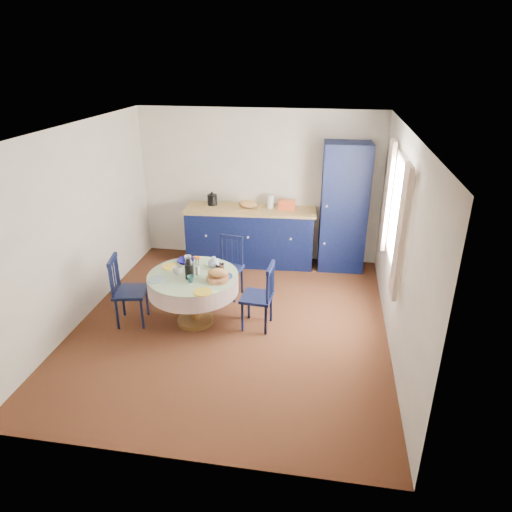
{
  "coord_description": "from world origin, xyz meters",
  "views": [
    {
      "loc": [
        1.15,
        -5.04,
        3.28
      ],
      "look_at": [
        0.29,
        0.2,
        0.91
      ],
      "focal_mm": 32.0,
      "sensor_mm": 36.0,
      "label": 1
    }
  ],
  "objects_px": {
    "chair_left": "(127,290)",
    "mug_b": "(191,279)",
    "mug_c": "(220,267)",
    "cobalt_bowl": "(186,261)",
    "mug_d": "(188,259)",
    "pantry_cabinet": "(344,208)",
    "kitchen_counter": "(250,235)",
    "mug_a": "(178,270)",
    "chair_right": "(260,296)",
    "chair_far": "(228,267)",
    "dining_table": "(194,283)"
  },
  "relations": [
    {
      "from": "pantry_cabinet",
      "to": "chair_right",
      "type": "height_order",
      "value": "pantry_cabinet"
    },
    {
      "from": "pantry_cabinet",
      "to": "cobalt_bowl",
      "type": "bearing_deg",
      "value": -143.4
    },
    {
      "from": "pantry_cabinet",
      "to": "cobalt_bowl",
      "type": "xyz_separation_m",
      "value": [
        -2.08,
        -1.72,
        -0.3
      ]
    },
    {
      "from": "kitchen_counter",
      "to": "chair_left",
      "type": "bearing_deg",
      "value": -123.69
    },
    {
      "from": "kitchen_counter",
      "to": "pantry_cabinet",
      "type": "relative_size",
      "value": 1.06
    },
    {
      "from": "chair_left",
      "to": "mug_d",
      "type": "distance_m",
      "value": 0.89
    },
    {
      "from": "chair_right",
      "to": "mug_b",
      "type": "distance_m",
      "value": 0.9
    },
    {
      "from": "mug_b",
      "to": "mug_c",
      "type": "distance_m",
      "value": 0.48
    },
    {
      "from": "chair_left",
      "to": "mug_b",
      "type": "distance_m",
      "value": 0.93
    },
    {
      "from": "mug_a",
      "to": "mug_b",
      "type": "bearing_deg",
      "value": -40.28
    },
    {
      "from": "dining_table",
      "to": "mug_d",
      "type": "distance_m",
      "value": 0.44
    },
    {
      "from": "mug_c",
      "to": "mug_d",
      "type": "bearing_deg",
      "value": 159.66
    },
    {
      "from": "chair_right",
      "to": "cobalt_bowl",
      "type": "xyz_separation_m",
      "value": [
        -1.05,
        0.29,
        0.27
      ]
    },
    {
      "from": "pantry_cabinet",
      "to": "mug_d",
      "type": "height_order",
      "value": "pantry_cabinet"
    },
    {
      "from": "chair_left",
      "to": "mug_d",
      "type": "height_order",
      "value": "chair_left"
    },
    {
      "from": "mug_d",
      "to": "chair_right",
      "type": "bearing_deg",
      "value": -17.89
    },
    {
      "from": "dining_table",
      "to": "mug_b",
      "type": "height_order",
      "value": "dining_table"
    },
    {
      "from": "chair_right",
      "to": "mug_b",
      "type": "height_order",
      "value": "chair_right"
    },
    {
      "from": "kitchen_counter",
      "to": "mug_b",
      "type": "relative_size",
      "value": 23.5
    },
    {
      "from": "mug_c",
      "to": "cobalt_bowl",
      "type": "height_order",
      "value": "mug_c"
    },
    {
      "from": "chair_left",
      "to": "mug_c",
      "type": "xyz_separation_m",
      "value": [
        1.17,
        0.32,
        0.27
      ]
    },
    {
      "from": "chair_right",
      "to": "mug_d",
      "type": "distance_m",
      "value": 1.13
    },
    {
      "from": "kitchen_counter",
      "to": "chair_right",
      "type": "relative_size",
      "value": 2.43
    },
    {
      "from": "kitchen_counter",
      "to": "pantry_cabinet",
      "type": "height_order",
      "value": "pantry_cabinet"
    },
    {
      "from": "mug_a",
      "to": "kitchen_counter",
      "type": "bearing_deg",
      "value": 73.93
    },
    {
      "from": "mug_d",
      "to": "pantry_cabinet",
      "type": "bearing_deg",
      "value": 39.09
    },
    {
      "from": "chair_right",
      "to": "mug_d",
      "type": "bearing_deg",
      "value": -103.34
    },
    {
      "from": "mug_b",
      "to": "pantry_cabinet",
      "type": "bearing_deg",
      "value": 50.58
    },
    {
      "from": "mug_b",
      "to": "mug_a",
      "type": "bearing_deg",
      "value": 139.72
    },
    {
      "from": "mug_c",
      "to": "kitchen_counter",
      "type": "bearing_deg",
      "value": 87.64
    },
    {
      "from": "chair_far",
      "to": "cobalt_bowl",
      "type": "height_order",
      "value": "chair_far"
    },
    {
      "from": "chair_left",
      "to": "chair_right",
      "type": "distance_m",
      "value": 1.72
    },
    {
      "from": "dining_table",
      "to": "mug_c",
      "type": "height_order",
      "value": "dining_table"
    },
    {
      "from": "kitchen_counter",
      "to": "chair_far",
      "type": "relative_size",
      "value": 2.44
    },
    {
      "from": "mug_d",
      "to": "mug_b",
      "type": "bearing_deg",
      "value": -69.47
    },
    {
      "from": "kitchen_counter",
      "to": "mug_b",
      "type": "distance_m",
      "value": 2.25
    },
    {
      "from": "pantry_cabinet",
      "to": "chair_left",
      "type": "height_order",
      "value": "pantry_cabinet"
    },
    {
      "from": "mug_b",
      "to": "chair_far",
      "type": "bearing_deg",
      "value": 76.88
    },
    {
      "from": "kitchen_counter",
      "to": "cobalt_bowl",
      "type": "bearing_deg",
      "value": -112.58
    },
    {
      "from": "pantry_cabinet",
      "to": "chair_left",
      "type": "distance_m",
      "value": 3.55
    },
    {
      "from": "kitchen_counter",
      "to": "cobalt_bowl",
      "type": "height_order",
      "value": "kitchen_counter"
    },
    {
      "from": "mug_b",
      "to": "mug_c",
      "type": "relative_size",
      "value": 0.83
    },
    {
      "from": "pantry_cabinet",
      "to": "mug_b",
      "type": "distance_m",
      "value": 2.93
    },
    {
      "from": "kitchen_counter",
      "to": "chair_left",
      "type": "xyz_separation_m",
      "value": [
        -1.24,
        -2.14,
        -0.02
      ]
    },
    {
      "from": "kitchen_counter",
      "to": "pantry_cabinet",
      "type": "bearing_deg",
      "value": -2.1
    },
    {
      "from": "mug_a",
      "to": "mug_c",
      "type": "distance_m",
      "value": 0.54
    },
    {
      "from": "mug_a",
      "to": "mug_b",
      "type": "relative_size",
      "value": 1.37
    },
    {
      "from": "kitchen_counter",
      "to": "mug_b",
      "type": "xyz_separation_m",
      "value": [
        -0.35,
        -2.21,
        0.25
      ]
    },
    {
      "from": "kitchen_counter",
      "to": "chair_right",
      "type": "xyz_separation_m",
      "value": [
        0.47,
        -1.97,
        -0.04
      ]
    },
    {
      "from": "kitchen_counter",
      "to": "mug_d",
      "type": "distance_m",
      "value": 1.75
    }
  ]
}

